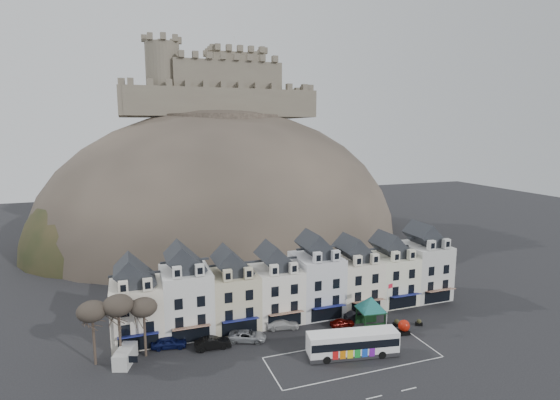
# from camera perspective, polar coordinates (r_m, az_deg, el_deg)

# --- Properties ---
(ground) EXTENTS (300.00, 300.00, 0.00)m
(ground) POSITION_cam_1_polar(r_m,az_deg,el_deg) (58.32, 8.33, -20.55)
(ground) COLOR black
(ground) RESTS_ON ground
(coach_bay_markings) EXTENTS (22.00, 7.50, 0.01)m
(coach_bay_markings) POSITION_cam_1_polar(r_m,az_deg,el_deg) (60.13, 9.53, -19.60)
(coach_bay_markings) COLOR silver
(coach_bay_markings) RESTS_ON ground
(townhouse_terrace) EXTENTS (54.40, 9.35, 11.80)m
(townhouse_terrace) POSITION_cam_1_polar(r_m,az_deg,el_deg) (69.32, 2.27, -10.64)
(townhouse_terrace) COLOR white
(townhouse_terrace) RESTS_ON ground
(castle_hill) EXTENTS (100.00, 76.00, 68.00)m
(castle_hill) POSITION_cam_1_polar(r_m,az_deg,el_deg) (119.77, -6.74, -4.69)
(castle_hill) COLOR #322C26
(castle_hill) RESTS_ON ground
(castle) EXTENTS (50.20, 22.20, 22.00)m
(castle) POSITION_cam_1_polar(r_m,az_deg,el_deg) (123.43, -8.20, 14.45)
(castle) COLOR #665B4E
(castle) RESTS_ON ground
(tree_left_far) EXTENTS (3.61, 3.61, 8.24)m
(tree_left_far) POSITION_cam_1_polar(r_m,az_deg,el_deg) (59.42, -23.36, -13.27)
(tree_left_far) COLOR #332920
(tree_left_far) RESTS_ON ground
(tree_left_mid) EXTENTS (3.78, 3.78, 8.64)m
(tree_left_mid) POSITION_cam_1_polar(r_m,az_deg,el_deg) (59.12, -20.41, -12.83)
(tree_left_mid) COLOR #332920
(tree_left_mid) RESTS_ON ground
(tree_left_near) EXTENTS (3.43, 3.43, 7.84)m
(tree_left_near) POSITION_cam_1_polar(r_m,az_deg,el_deg) (59.37, -17.40, -13.29)
(tree_left_near) COLOR #332920
(tree_left_near) RESTS_ON ground
(bus) EXTENTS (12.03, 4.70, 3.31)m
(bus) POSITION_cam_1_polar(r_m,az_deg,el_deg) (59.56, 9.47, -17.90)
(bus) COLOR #262628
(bus) RESTS_ON ground
(bus_shelter) EXTENTS (7.42, 7.42, 4.74)m
(bus_shelter) POSITION_cam_1_polar(r_m,az_deg,el_deg) (66.89, 11.78, -13.09)
(bus_shelter) COLOR black
(bus_shelter) RESTS_ON ground
(red_buoy) EXTENTS (1.66, 1.66, 2.05)m
(red_buoy) POSITION_cam_1_polar(r_m,az_deg,el_deg) (67.08, 15.88, -15.64)
(red_buoy) COLOR black
(red_buoy) RESTS_ON ground
(flagpole) EXTENTS (1.01, 0.36, 7.27)m
(flagpole) POSITION_cam_1_polar(r_m,az_deg,el_deg) (66.00, 13.88, -13.04)
(flagpole) COLOR silver
(flagpole) RESTS_ON ground
(white_van) EXTENTS (3.12, 4.60, 1.93)m
(white_van) POSITION_cam_1_polar(r_m,az_deg,el_deg) (60.80, -19.56, -18.66)
(white_van) COLOR silver
(white_van) RESTS_ON ground
(planter_west) EXTENTS (1.22, 0.89, 1.10)m
(planter_west) POSITION_cam_1_polar(r_m,az_deg,el_deg) (69.29, 15.00, -15.23)
(planter_west) COLOR black
(planter_west) RESTS_ON ground
(planter_east) EXTENTS (1.09, 0.84, 0.98)m
(planter_east) POSITION_cam_1_polar(r_m,az_deg,el_deg) (70.47, 17.69, -14.98)
(planter_east) COLOR black
(planter_east) RESTS_ON ground
(car_navy) EXTENTS (4.91, 2.67, 1.58)m
(car_navy) POSITION_cam_1_polar(r_m,az_deg,el_deg) (62.95, -14.31, -17.56)
(car_navy) COLOR #0C123D
(car_navy) RESTS_ON ground
(car_black) EXTENTS (4.83, 1.81, 1.58)m
(car_black) POSITION_cam_1_polar(r_m,az_deg,el_deg) (61.64, -8.78, -17.99)
(car_black) COLOR black
(car_black) RESTS_ON ground
(car_silver) EXTENTS (5.65, 4.13, 1.45)m
(car_silver) POSITION_cam_1_polar(r_m,az_deg,el_deg) (63.08, -4.28, -17.29)
(car_silver) COLOR #929499
(car_silver) RESTS_ON ground
(car_white) EXTENTS (5.24, 2.93, 1.44)m
(car_white) POSITION_cam_1_polar(r_m,az_deg,el_deg) (66.35, 0.28, -15.87)
(car_white) COLOR silver
(car_white) RESTS_ON ground
(car_maroon) EXTENTS (3.64, 1.47, 1.24)m
(car_maroon) POSITION_cam_1_polar(r_m,az_deg,el_deg) (67.61, 8.13, -15.55)
(car_maroon) COLOR #4E0704
(car_maroon) RESTS_ON ground
(car_charcoal) EXTENTS (4.08, 1.69, 1.31)m
(car_charcoal) POSITION_cam_1_polar(r_m,az_deg,el_deg) (70.22, 10.02, -14.60)
(car_charcoal) COLOR black
(car_charcoal) RESTS_ON ground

